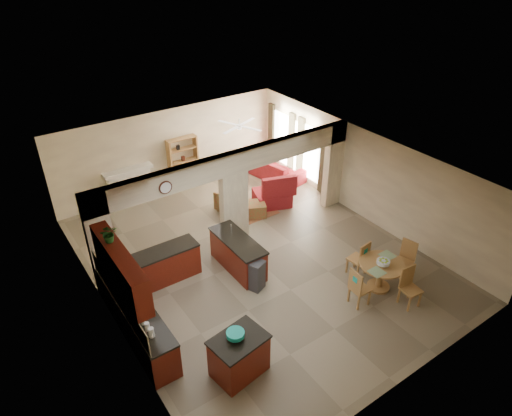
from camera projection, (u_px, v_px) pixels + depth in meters
floor at (255, 258)px, 12.57m from camera, size 10.00×10.00×0.00m
ceiling at (254, 166)px, 11.11m from camera, size 10.00×10.00×0.00m
wall_back at (170, 150)px, 15.35m from camera, size 8.00×0.00×8.00m
wall_front at (409, 335)px, 8.33m from camera, size 8.00×0.00×8.00m
wall_left at (103, 271)px, 9.90m from camera, size 0.00×10.00×10.00m
wall_right at (363, 175)px, 13.78m from camera, size 0.00×10.00×10.00m
partition_left_pier at (101, 244)px, 10.74m from camera, size 0.60×0.25×2.80m
partition_center_pier at (234, 208)px, 12.70m from camera, size 0.80×0.25×2.20m
partition_right_pier at (333, 165)px, 14.34m from camera, size 0.60×0.25×2.80m
partition_header at (233, 163)px, 11.97m from camera, size 8.00×0.25×0.60m
kitchen_counter at (145, 296)px, 10.57m from camera, size 2.52×3.29×1.48m
upper_cabinets at (120, 268)px, 9.15m from camera, size 0.35×2.40×0.90m
peninsula at (238, 254)px, 11.96m from camera, size 0.70×1.85×0.91m
wall_clock at (166, 188)px, 10.92m from camera, size 0.34×0.03×0.34m
rug at (248, 211)px, 14.62m from camera, size 1.60×1.30×0.01m
fireplace at (130, 185)px, 14.86m from camera, size 1.60×0.35×1.20m
shelving_unit at (183, 162)px, 15.65m from camera, size 1.00×0.32×1.80m
window_a at (312, 155)px, 15.48m from camera, size 0.02×0.90×1.90m
window_b at (282, 138)px, 16.68m from camera, size 0.02×0.90×1.90m
glazed_door at (296, 150)px, 16.16m from camera, size 0.02×0.70×2.10m
drape_a_left at (323, 161)px, 15.04m from camera, size 0.10×0.28×2.30m
drape_a_right at (300, 149)px, 15.89m from camera, size 0.10×0.28×2.30m
drape_b_left at (291, 144)px, 16.24m from camera, size 0.10×0.28×2.30m
drape_b_right at (271, 134)px, 17.08m from camera, size 0.10×0.28×2.30m
ceiling_fan at (239, 126)px, 14.07m from camera, size 1.00×1.00×0.10m
kitchen_island at (239, 355)px, 9.08m from camera, size 1.20×0.93×0.95m
teal_bowl at (235, 335)px, 8.81m from camera, size 0.36×0.36×0.17m
trash_can at (257, 276)px, 11.31m from camera, size 0.44×0.41×0.75m
dining_table at (381, 272)px, 11.27m from camera, size 1.11×1.11×0.76m
fruit_bowl at (383, 263)px, 11.03m from camera, size 0.32×0.32×0.17m
sofa at (272, 167)px, 16.55m from camera, size 2.65×1.44×0.73m
chaise at (272, 198)px, 14.93m from camera, size 1.37×1.24×0.45m
armchair at (230, 199)px, 14.57m from camera, size 1.06×1.07×0.73m
ottoman at (256, 209)px, 14.34m from camera, size 0.78×0.78×0.43m
plant at (109, 233)px, 9.08m from camera, size 0.39×0.35×0.38m
chair_north at (360, 257)px, 11.68m from camera, size 0.47×0.47×1.02m
chair_east at (406, 257)px, 11.68m from camera, size 0.50×0.50×1.02m
chair_south at (409, 285)px, 10.78m from camera, size 0.46×0.46×1.02m
chair_west at (358, 287)px, 10.72m from camera, size 0.44×0.44×1.02m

